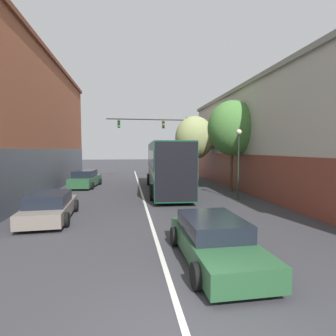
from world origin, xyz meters
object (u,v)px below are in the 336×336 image
parked_car_left_mid (50,207)px  traffic_signal_gantry (163,134)px  street_lamp (238,157)px  street_tree_near (232,128)px  bus (166,164)px  street_tree_far (195,138)px  parked_car_left_near (85,179)px  hatchback_foreground (214,240)px

parked_car_left_mid → traffic_signal_gantry: 18.06m
traffic_signal_gantry → street_lamp: size_ratio=1.97×
traffic_signal_gantry → parked_car_left_mid: bearing=-114.6°
parked_car_left_mid → street_tree_near: size_ratio=0.66×
bus → street_tree_far: (3.70, 5.95, 2.27)m
parked_car_left_near → parked_car_left_mid: bearing=-173.1°
parked_car_left_mid → street_tree_far: 17.00m
parked_car_left_mid → street_tree_far: street_tree_far is taller
parked_car_left_mid → street_tree_near: bearing=-63.0°
hatchback_foreground → parked_car_left_near: (-5.95, 15.64, 0.09)m
parked_car_left_mid → street_tree_far: (10.05, 13.19, 3.72)m
hatchback_foreground → parked_car_left_mid: 7.88m
hatchback_foreground → street_tree_near: 13.50m
hatchback_foreground → street_tree_far: 19.26m
street_tree_far → bus: bearing=-121.9°
parked_car_left_near → bus: bearing=-109.6°
parked_car_left_mid → street_tree_far: bearing=-40.3°
parked_car_left_near → traffic_signal_gantry: 10.13m
street_lamp → street_tree_near: (0.92, 3.28, 2.06)m
parked_car_left_mid → street_lamp: bearing=-75.8°
bus → street_tree_far: 7.36m
traffic_signal_gantry → street_tree_far: 3.93m
hatchback_foreground → street_tree_far: size_ratio=0.69×
parked_car_left_mid → traffic_signal_gantry: bearing=-27.6°
street_lamp → street_tree_far: size_ratio=0.68×
street_tree_far → parked_car_left_near: bearing=-164.6°
bus → parked_car_left_mid: bearing=141.6°
traffic_signal_gantry → street_tree_far: traffic_signal_gantry is taller
hatchback_foreground → street_tree_near: (5.30, 11.69, 4.17)m
street_tree_near → parked_car_left_mid: bearing=-150.0°
bus → street_tree_near: (4.84, -0.79, 2.70)m
bus → parked_car_left_near: size_ratio=2.43×
bus → street_tree_near: 5.60m
hatchback_foreground → street_tree_near: bearing=-24.9°
hatchback_foreground → parked_car_left_near: bearing=20.3°
parked_car_left_near → traffic_signal_gantry: bearing=-46.4°
parked_car_left_near → parked_car_left_mid: parked_car_left_near is taller
parked_car_left_near → street_tree_near: (11.25, -3.95, 4.08)m
parked_car_left_mid → street_tree_near: 13.57m
street_lamp → street_tree_near: street_tree_near is taller
street_tree_near → traffic_signal_gantry: bearing=112.2°
parked_car_left_near → street_tree_near: bearing=-102.7°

